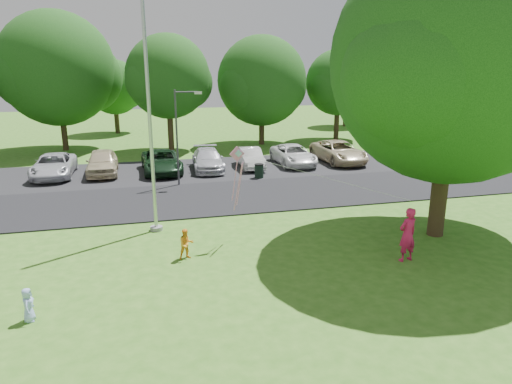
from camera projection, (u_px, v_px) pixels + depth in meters
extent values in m
plane|color=#376D1C|center=(275.00, 274.00, 14.53)|extent=(120.00, 120.00, 0.00)
cube|color=black|center=(224.00, 197.00, 22.92)|extent=(60.00, 6.00, 0.06)
cube|color=black|center=(205.00, 169.00, 28.99)|extent=(42.00, 7.00, 0.06)
cylinder|color=#B7BABF|center=(149.00, 104.00, 17.03)|extent=(0.14, 0.14, 10.00)
cylinder|color=gray|center=(156.00, 228.00, 18.34)|extent=(0.50, 0.50, 0.16)
cylinder|color=#3F3F44|center=(177.00, 139.00, 24.50)|extent=(0.10, 0.10, 5.20)
cylinder|color=#3F3F44|center=(186.00, 92.00, 23.94)|extent=(1.21, 0.16, 0.07)
cube|color=silver|center=(198.00, 93.00, 24.06)|extent=(0.40, 0.22, 0.12)
cylinder|color=black|center=(259.00, 172.00, 26.64)|extent=(0.52, 0.52, 0.83)
cylinder|color=black|center=(259.00, 164.00, 26.52)|extent=(0.55, 0.55, 0.05)
cylinder|color=#332316|center=(439.00, 192.00, 17.42)|extent=(0.62, 0.62, 3.49)
sphere|color=#143E11|center=(454.00, 61.00, 16.13)|extent=(8.79, 8.79, 8.79)
sphere|color=#143E11|center=(481.00, 79.00, 17.60)|extent=(5.71, 5.71, 5.71)
sphere|color=#143E11|center=(428.00, 74.00, 14.81)|extent=(5.27, 5.27, 5.27)
sphere|color=#143E11|center=(411.00, 75.00, 14.78)|extent=(4.57, 4.57, 4.57)
cylinder|color=#332316|center=(64.00, 130.00, 35.38)|extent=(0.44, 0.44, 3.19)
sphere|color=#143E11|center=(57.00, 69.00, 34.15)|extent=(8.50, 8.50, 8.50)
sphere|color=#143E11|center=(86.00, 77.00, 35.57)|extent=(5.53, 5.53, 5.53)
sphere|color=#143E11|center=(30.00, 75.00, 32.87)|extent=(5.10, 5.10, 5.10)
cylinder|color=#332316|center=(171.00, 129.00, 35.08)|extent=(0.44, 0.44, 3.43)
sphere|color=#143E11|center=(168.00, 76.00, 34.03)|extent=(6.27, 6.27, 6.27)
sphere|color=#143E11|center=(186.00, 82.00, 35.08)|extent=(4.07, 4.07, 4.07)
sphere|color=#143E11|center=(151.00, 81.00, 33.09)|extent=(3.76, 3.76, 3.76)
cylinder|color=#332316|center=(262.00, 128.00, 38.18)|extent=(0.44, 0.44, 2.66)
sphere|color=#143E11|center=(262.00, 81.00, 37.14)|extent=(7.27, 7.27, 7.27)
sphere|color=#143E11|center=(278.00, 87.00, 38.35)|extent=(4.72, 4.72, 4.72)
sphere|color=#143E11|center=(247.00, 86.00, 36.04)|extent=(4.36, 4.36, 4.36)
cylinder|color=#332316|center=(337.00, 123.00, 40.49)|extent=(0.44, 0.44, 3.02)
sphere|color=#143E11|center=(338.00, 82.00, 39.56)|extent=(5.67, 5.67, 5.67)
sphere|color=#143E11|center=(349.00, 87.00, 40.51)|extent=(3.68, 3.68, 3.68)
sphere|color=#143E11|center=(329.00, 86.00, 38.70)|extent=(3.40, 3.40, 3.40)
cylinder|color=#332316|center=(442.00, 121.00, 40.07)|extent=(0.44, 0.44, 3.42)
sphere|color=#143E11|center=(448.00, 65.00, 38.79)|extent=(8.77, 8.77, 8.77)
sphere|color=#143E11|center=(460.00, 72.00, 40.26)|extent=(5.70, 5.70, 5.70)
sphere|color=#143E11|center=(437.00, 70.00, 37.47)|extent=(5.26, 5.26, 5.26)
cylinder|color=#332316|center=(497.00, 117.00, 45.41)|extent=(0.44, 0.44, 2.92)
sphere|color=#143E11|center=(502.00, 76.00, 44.35)|extent=(7.24, 7.24, 7.24)
sphere|color=#143E11|center=(510.00, 81.00, 45.55)|extent=(4.70, 4.70, 4.70)
sphere|color=#143E11|center=(496.00, 80.00, 43.25)|extent=(4.34, 4.34, 4.34)
cylinder|color=#332316|center=(490.00, 109.00, 55.92)|extent=(0.44, 0.44, 2.60)
sphere|color=#143E11|center=(494.00, 83.00, 55.09)|extent=(5.20, 5.20, 5.20)
sphere|color=#143E11|center=(498.00, 86.00, 55.96)|extent=(3.38, 3.38, 3.38)
sphere|color=#143E11|center=(490.00, 85.00, 54.30)|extent=(3.12, 3.12, 3.12)
cylinder|color=#332316|center=(117.00, 120.00, 44.50)|extent=(0.44, 0.44, 2.60)
sphere|color=#143E11|center=(114.00, 87.00, 43.66)|extent=(5.20, 5.20, 5.20)
sphere|color=#143E11|center=(127.00, 91.00, 44.53)|extent=(3.38, 3.38, 3.38)
sphere|color=#143E11|center=(103.00, 90.00, 42.88)|extent=(3.12, 3.12, 3.12)
cylinder|color=#332316|center=(345.00, 114.00, 49.75)|extent=(0.44, 0.44, 2.60)
sphere|color=#143E11|center=(347.00, 85.00, 48.92)|extent=(5.20, 5.20, 5.20)
sphere|color=#143E11|center=(354.00, 88.00, 49.79)|extent=(3.38, 3.38, 3.38)
sphere|color=#143E11|center=(340.00, 88.00, 48.13)|extent=(3.12, 3.12, 3.12)
imported|color=silver|center=(54.00, 166.00, 26.83)|extent=(2.22, 4.78, 1.33)
imported|color=#C6B793|center=(102.00, 162.00, 27.39)|extent=(1.84, 4.40, 1.49)
imported|color=black|center=(161.00, 161.00, 27.92)|extent=(2.42, 4.95, 1.35)
imported|color=silver|center=(208.00, 160.00, 28.60)|extent=(2.11, 4.60, 1.30)
imported|color=silver|center=(250.00, 158.00, 29.26)|extent=(1.53, 3.88, 1.26)
imported|color=silver|center=(293.00, 155.00, 30.16)|extent=(2.16, 4.66, 1.29)
imported|color=#C6B793|center=(338.00, 152.00, 30.90)|extent=(2.62, 5.26, 1.43)
imported|color=#DB1D59|center=(407.00, 235.00, 15.26)|extent=(0.76, 0.57, 1.88)
imported|color=#FFA028|center=(186.00, 244.00, 15.52)|extent=(0.58, 0.49, 1.07)
imported|color=#A1BAF7|center=(28.00, 305.00, 11.72)|extent=(0.31, 0.46, 0.92)
cube|color=pink|center=(237.00, 154.00, 16.24)|extent=(0.56, 0.11, 0.56)
cube|color=#8CC6E5|center=(239.00, 153.00, 16.22)|extent=(0.27, 0.06, 0.27)
cylinder|color=white|center=(320.00, 176.00, 15.59)|extent=(5.16, 3.07, 1.24)
cylinder|color=pink|center=(235.00, 181.00, 16.48)|extent=(0.19, 0.24, 1.50)
cylinder|color=pink|center=(240.00, 184.00, 16.61)|extent=(0.21, 0.39, 1.71)
cylinder|color=pink|center=(238.00, 188.00, 16.49)|extent=(0.23, 0.58, 1.91)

